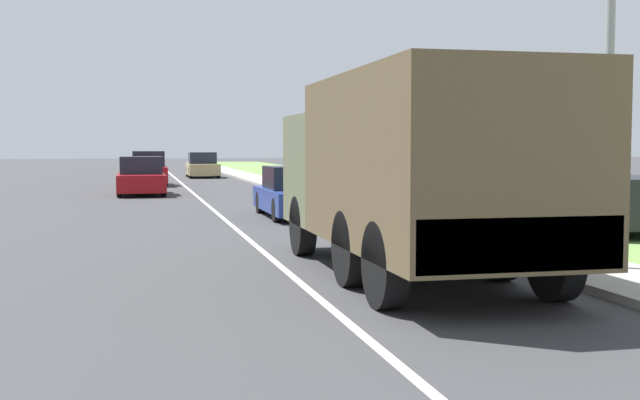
{
  "coord_description": "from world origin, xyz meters",
  "views": [
    {
      "loc": [
        -2.28,
        0.16,
        1.98
      ],
      "look_at": [
        0.71,
        13.27,
        1.08
      ],
      "focal_mm": 45.0,
      "sensor_mm": 36.0,
      "label": 1
    }
  ],
  "objects_px": {
    "car_nearest_ahead": "(295,194)",
    "car_fourth_ahead": "(202,166)",
    "military_truck": "(413,167)",
    "car_second_ahead": "(141,178)",
    "car_third_ahead": "(149,170)",
    "pickup_truck": "(587,192)"
  },
  "relations": [
    {
      "from": "car_nearest_ahead",
      "to": "car_second_ahead",
      "type": "bearing_deg",
      "value": 110.21
    },
    {
      "from": "car_third_ahead",
      "to": "car_fourth_ahead",
      "type": "bearing_deg",
      "value": 70.58
    },
    {
      "from": "military_truck",
      "to": "pickup_truck",
      "type": "distance_m",
      "value": 8.68
    },
    {
      "from": "car_third_ahead",
      "to": "pickup_truck",
      "type": "bearing_deg",
      "value": -67.42
    },
    {
      "from": "car_nearest_ahead",
      "to": "car_fourth_ahead",
      "type": "bearing_deg",
      "value": 90.58
    },
    {
      "from": "military_truck",
      "to": "car_nearest_ahead",
      "type": "distance_m",
      "value": 10.56
    },
    {
      "from": "car_fourth_ahead",
      "to": "car_second_ahead",
      "type": "bearing_deg",
      "value": -102.3
    },
    {
      "from": "military_truck",
      "to": "car_second_ahead",
      "type": "xyz_separation_m",
      "value": [
        -3.91,
        21.8,
        -0.97
      ]
    },
    {
      "from": "military_truck",
      "to": "car_third_ahead",
      "type": "relative_size",
      "value": 1.67
    },
    {
      "from": "car_nearest_ahead",
      "to": "pickup_truck",
      "type": "height_order",
      "value": "pickup_truck"
    },
    {
      "from": "military_truck",
      "to": "car_fourth_ahead",
      "type": "xyz_separation_m",
      "value": [
        -0.05,
        39.5,
        -0.95
      ]
    },
    {
      "from": "car_nearest_ahead",
      "to": "car_second_ahead",
      "type": "height_order",
      "value": "car_second_ahead"
    },
    {
      "from": "car_second_ahead",
      "to": "car_nearest_ahead",
      "type": "bearing_deg",
      "value": -69.79
    },
    {
      "from": "car_nearest_ahead",
      "to": "car_fourth_ahead",
      "type": "height_order",
      "value": "car_fourth_ahead"
    },
    {
      "from": "car_third_ahead",
      "to": "car_fourth_ahead",
      "type": "relative_size",
      "value": 1.02
    },
    {
      "from": "car_second_ahead",
      "to": "car_third_ahead",
      "type": "bearing_deg",
      "value": 87.1
    },
    {
      "from": "car_nearest_ahead",
      "to": "car_second_ahead",
      "type": "xyz_separation_m",
      "value": [
        -4.15,
        11.29,
        0.06
      ]
    },
    {
      "from": "military_truck",
      "to": "car_second_ahead",
      "type": "distance_m",
      "value": 22.17
    },
    {
      "from": "military_truck",
      "to": "car_fourth_ahead",
      "type": "relative_size",
      "value": 1.72
    },
    {
      "from": "car_fourth_ahead",
      "to": "pickup_truck",
      "type": "relative_size",
      "value": 0.82
    },
    {
      "from": "car_second_ahead",
      "to": "military_truck",
      "type": "bearing_deg",
      "value": -79.84
    },
    {
      "from": "military_truck",
      "to": "car_fourth_ahead",
      "type": "height_order",
      "value": "military_truck"
    }
  ]
}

